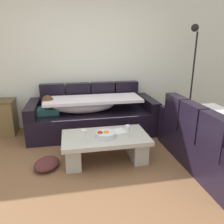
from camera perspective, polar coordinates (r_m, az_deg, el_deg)
ground_plane at (r=2.80m, az=-4.59°, el=-17.99°), size 14.00×14.00×0.00m
back_wall at (r=4.44m, az=-8.38°, el=13.77°), size 9.00×0.10×2.70m
couch_along_wall at (r=4.12m, az=-5.38°, el=-0.86°), size 2.29×0.92×0.88m
couch_near_window at (r=3.36m, az=24.82°, el=-6.82°), size 0.92×1.76×0.88m
coffee_table at (r=3.17m, az=-1.72°, el=-8.41°), size 1.20×0.68×0.38m
fruit_bowl at (r=3.05m, az=-1.72°, el=-5.77°), size 0.28×0.28×0.10m
wine_glass_near_left at (r=2.90m, az=-7.26°, el=-5.54°), size 0.07×0.07×0.17m
wine_glass_near_right at (r=3.05m, az=4.06°, el=-4.32°), size 0.07×0.07×0.17m
open_magazine at (r=3.22m, az=1.20°, el=-5.13°), size 0.33×0.29×0.01m
floor_lamp at (r=4.65m, az=19.97°, el=10.19°), size 0.33×0.31×1.95m
crumpled_garment at (r=3.19m, az=-16.51°, el=-12.65°), size 0.43×0.48×0.12m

